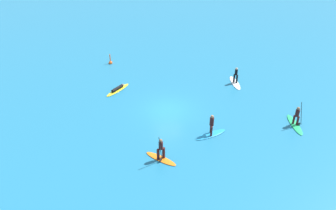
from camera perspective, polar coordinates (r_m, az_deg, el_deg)
name	(u,v)px	position (r m, az deg, el deg)	size (l,w,h in m)	color
ground_plane	(168,110)	(30.58, 0.00, -0.80)	(120.00, 120.00, 0.00)	#1E6B93
surfer_on_orange_board	(161,154)	(24.70, -1.21, -8.21)	(2.11, 2.43, 2.34)	orange
surfer_on_green_board	(296,121)	(30.25, 20.72, -2.47)	(1.37, 3.15, 2.34)	#23B266
surfer_on_white_board	(235,80)	(35.62, 11.28, 4.21)	(1.24, 3.12, 1.76)	white
surfer_on_blue_board	(211,130)	(27.32, 7.28, -4.16)	(2.90, 1.29, 1.89)	#1E8CD1
surfer_on_yellow_board	(118,89)	(34.06, -8.47, 2.66)	(2.87, 2.54, 0.39)	yellow
marker_buoy	(110,62)	(40.04, -9.67, 7.13)	(0.42, 0.42, 1.25)	#E55119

